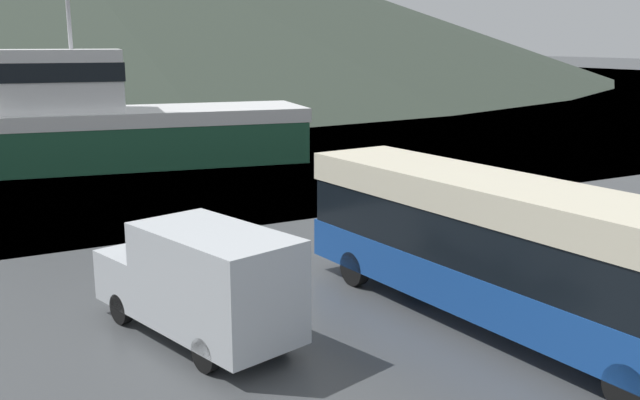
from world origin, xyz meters
TOP-DOWN VIEW (x-y plane):
  - water_surface at (0.00, 138.70)m, footprint 240.00×240.00m
  - tour_bus at (-1.92, 8.17)m, footprint 3.43×11.40m
  - delivery_van at (-7.94, 10.63)m, footprint 3.23×5.63m
  - fishing_boat at (-5.59, 33.50)m, footprint 21.26×8.69m
  - small_boat at (8.15, 44.21)m, footprint 6.60×3.69m
  - mooring_bollard at (5.91, 17.00)m, footprint 0.39×0.39m

SIDE VIEW (x-z plane):
  - water_surface at x=0.00m, z-range 0.00..0.00m
  - mooring_bollard at x=5.91m, z-range 0.04..0.96m
  - small_boat at x=8.15m, z-range 0.00..1.07m
  - delivery_van at x=-7.94m, z-range 0.06..2.53m
  - tour_bus at x=-1.92m, z-range 0.20..3.47m
  - fishing_boat at x=-5.59m, z-range -3.72..8.08m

